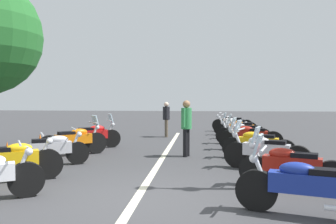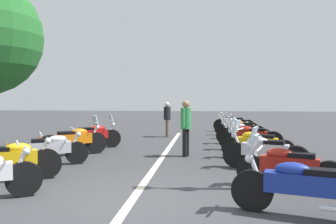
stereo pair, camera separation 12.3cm
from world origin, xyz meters
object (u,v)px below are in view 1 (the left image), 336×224
Objects in this scene: motorcycle_right_row_5 at (242,132)px; motorcycle_right_row_3 at (257,144)px; motorcycle_right_row_7 at (235,126)px; motorcycle_right_row_6 at (241,129)px; bystander_2 at (166,117)px; traffic_cone_2 at (7,154)px; traffic_cone_1 at (40,144)px; motorcycle_left_row_4 at (93,135)px; motorcycle_left_row_2 at (52,149)px; motorcycle_left_row_1 at (11,161)px; motorcycle_right_row_0 at (307,186)px; motorcycle_right_row_8 at (232,123)px; motorcycle_right_row_2 at (265,151)px; motorcycle_left_row_3 at (74,140)px; bystander_1 at (186,124)px; motorcycle_right_row_1 at (290,166)px; motorcycle_right_row_4 at (250,136)px.

motorcycle_right_row_3 is at bearing 102.60° from motorcycle_right_row_5.
motorcycle_right_row_6 is at bearing 105.82° from motorcycle_right_row_7.
traffic_cone_2 is at bearing 53.21° from bystander_2.
motorcycle_left_row_4 is at bearing -55.15° from traffic_cone_1.
motorcycle_left_row_2 is at bearing 52.85° from motorcycle_right_row_5.
motorcycle_left_row_1 is at bearing -122.81° from motorcycle_left_row_4.
motorcycle_left_row_2 is 0.92× the size of motorcycle_right_row_6.
motorcycle_right_row_0 is 1.05× the size of motorcycle_right_row_7.
motorcycle_right_row_2 is at bearing 103.52° from motorcycle_right_row_8.
motorcycle_right_row_6 is (6.27, -5.58, 0.00)m from motorcycle_left_row_2.
motorcycle_left_row_3 is 0.83× the size of motorcycle_right_row_5.
motorcycle_right_row_7 is 1.79m from motorcycle_right_row_8.
traffic_cone_1 is at bearing 14.81° from bystander_1.
motorcycle_left_row_3 is 0.81× the size of motorcycle_right_row_8.
motorcycle_right_row_7 is at bearing -90.43° from bystander_1.
motorcycle_right_row_2 is 3.29× the size of traffic_cone_1.
motorcycle_right_row_5 is 3.85m from bystander_2.
motorcycle_right_row_1 is at bearing 106.41° from motorcycle_right_row_6.
motorcycle_right_row_2 is (1.76, -5.55, 0.01)m from motorcycle_left_row_1.
motorcycle_left_row_4 is at bearing -32.98° from motorcycle_right_row_0.
motorcycle_right_row_4 reaches higher than motorcycle_right_row_3.
motorcycle_right_row_7 is 10.25m from traffic_cone_2.
motorcycle_left_row_3 is 0.85× the size of motorcycle_right_row_3.
motorcycle_right_row_5 reaches higher than motorcycle_left_row_1.
traffic_cone_1 is (3.83, 1.24, -0.17)m from motorcycle_left_row_1.
bystander_2 is (6.78, -3.58, 0.64)m from traffic_cone_2.
motorcycle_left_row_4 reaches higher than motorcycle_right_row_6.
traffic_cone_1 is 1.00× the size of traffic_cone_2.
traffic_cone_1 is (5.39, 6.79, -0.18)m from motorcycle_right_row_0.
motorcycle_left_row_1 is 3.13× the size of traffic_cone_1.
motorcycle_right_row_4 is 1.55m from motorcycle_right_row_5.
bystander_1 reaches higher than motorcycle_right_row_8.
motorcycle_right_row_1 is at bearing 103.34° from motorcycle_right_row_5.
motorcycle_right_row_1 is (-0.00, -5.70, -0.00)m from motorcycle_left_row_1.
motorcycle_left_row_2 is 7.27m from bystander_2.
motorcycle_right_row_8 is 1.33× the size of bystander_2.
motorcycle_right_row_5 is at bearing -72.87° from motorcycle_right_row_0.
motorcycle_right_row_1 is at bearing -30.11° from motorcycle_left_row_1.
motorcycle_right_row_5 is at bearing -55.60° from traffic_cone_2.
motorcycle_right_row_5 is at bearing -68.09° from motorcycle_right_row_1.
motorcycle_right_row_8 is (6.44, 0.00, -0.02)m from motorcycle_right_row_4.
motorcycle_right_row_4 reaches higher than traffic_cone_1.
motorcycle_right_row_4 is at bearing -24.47° from motorcycle_left_row_3.
motorcycle_left_row_4 is 3.62m from bystander_1.
motorcycle_right_row_7 is 3.32× the size of traffic_cone_1.
motorcycle_right_row_5 is 1.02× the size of motorcycle_right_row_7.
bystander_1 is (-1.35, 2.08, 0.52)m from motorcycle_right_row_4.
motorcycle_right_row_3 is at bearing -69.61° from motorcycle_right_row_2.
motorcycle_right_row_8 is at bearing 19.87° from motorcycle_left_row_4.
motorcycle_right_row_2 is 1.47m from motorcycle_right_row_3.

